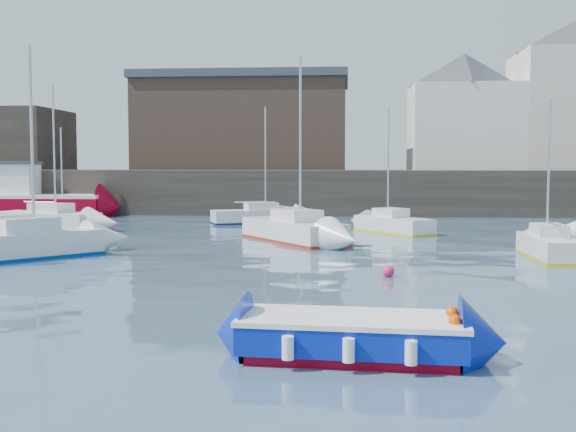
# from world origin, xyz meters

# --- Properties ---
(water) EXTENTS (220.00, 220.00, 0.00)m
(water) POSITION_xyz_m (0.00, 0.00, 0.00)
(water) COLOR #2D4760
(water) RESTS_ON ground
(quay_wall) EXTENTS (90.00, 5.00, 3.00)m
(quay_wall) POSITION_xyz_m (0.00, 35.00, 1.50)
(quay_wall) COLOR #28231E
(quay_wall) RESTS_ON ground
(land_strip) EXTENTS (90.00, 32.00, 2.80)m
(land_strip) POSITION_xyz_m (0.00, 53.00, 1.40)
(land_strip) COLOR #28231E
(land_strip) RESTS_ON ground
(bldg_east_d) EXTENTS (11.14, 11.14, 8.95)m
(bldg_east_d) POSITION_xyz_m (11.00, 41.50, 7.36)
(bldg_east_d) COLOR white
(bldg_east_d) RESTS_ON land_strip
(warehouse) EXTENTS (16.40, 10.40, 7.60)m
(warehouse) POSITION_xyz_m (-6.00, 43.00, 6.62)
(warehouse) COLOR #3D2D26
(warehouse) RESTS_ON land_strip
(blue_dinghy) EXTENTS (4.10, 2.22, 0.76)m
(blue_dinghy) POSITION_xyz_m (2.28, -2.00, 0.42)
(blue_dinghy) COLOR #950016
(blue_dinghy) RESTS_ON ground
(fishing_boat) EXTENTS (8.91, 3.69, 5.81)m
(fishing_boat) POSITION_xyz_m (-18.48, 31.49, 1.12)
(fishing_boat) COLOR #950016
(fishing_boat) RESTS_ON ground
(sailboat_a) EXTENTS (5.34, 5.68, 7.69)m
(sailboat_a) POSITION_xyz_m (-9.60, 10.47, 0.54)
(sailboat_a) COLOR silver
(sailboat_a) RESTS_ON ground
(sailboat_b) EXTENTS (5.16, 6.27, 8.02)m
(sailboat_b) POSITION_xyz_m (-0.18, 17.14, 0.52)
(sailboat_b) COLOR silver
(sailboat_b) RESTS_ON ground
(sailboat_c) EXTENTS (1.45, 4.44, 5.83)m
(sailboat_c) POSITION_xyz_m (9.56, 12.24, 0.45)
(sailboat_c) COLOR silver
(sailboat_c) RESTS_ON ground
(sailboat_e) EXTENTS (6.13, 3.60, 7.52)m
(sailboat_e) POSITION_xyz_m (-13.68, 22.48, 0.49)
(sailboat_e) COLOR silver
(sailboat_e) RESTS_ON ground
(sailboat_f) EXTENTS (3.98, 4.75, 6.17)m
(sailboat_f) POSITION_xyz_m (4.49, 21.73, 0.43)
(sailboat_f) COLOR silver
(sailboat_f) RESTS_ON ground
(sailboat_h) EXTENTS (5.45, 3.49, 6.70)m
(sailboat_h) POSITION_xyz_m (-2.99, 26.86, 0.44)
(sailboat_h) COLOR silver
(sailboat_h) RESTS_ON ground
(buoy_mid) EXTENTS (0.38, 0.38, 0.38)m
(buoy_mid) POSITION_xyz_m (3.44, 7.38, 0.00)
(buoy_mid) COLOR #E72061
(buoy_mid) RESTS_ON ground
(buoy_far) EXTENTS (0.34, 0.34, 0.34)m
(buoy_far) POSITION_xyz_m (1.33, 16.65, 0.00)
(buoy_far) COLOR #E72061
(buoy_far) RESTS_ON ground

